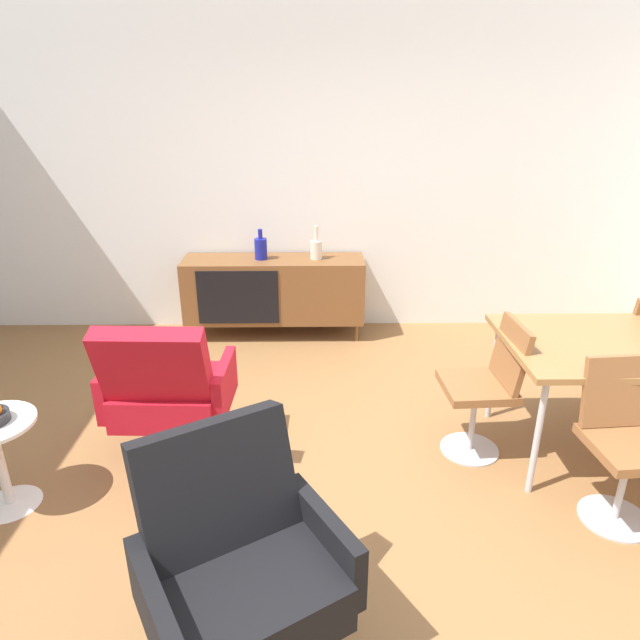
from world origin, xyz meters
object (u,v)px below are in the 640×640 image
vase_cobalt (316,248)px  vase_sculptural_dark (261,248)px  dining_chair_front_left (625,437)px  armchair_black_shell (238,560)px  lounge_chair_red (167,389)px  dining_chair_near_window (487,384)px  sideboard (274,289)px

vase_cobalt → vase_sculptural_dark: 0.49m
dining_chair_front_left → armchair_black_shell: armchair_black_shell is taller
vase_sculptural_dark → lounge_chair_red: size_ratio=0.28×
armchair_black_shell → dining_chair_front_left: bearing=22.6°
dining_chair_front_left → armchair_black_shell: bearing=-157.4°
vase_sculptural_dark → vase_cobalt: bearing=0.0°
vase_cobalt → dining_chair_near_window: bearing=-61.3°
vase_sculptural_dark → dining_chair_front_left: bearing=-49.9°
vase_cobalt → dining_chair_front_left: 2.87m
lounge_chair_red → sideboard: bearing=74.7°
dining_chair_front_left → sideboard: bearing=128.7°
vase_cobalt → dining_chair_front_left: vase_cobalt is taller
vase_cobalt → vase_sculptural_dark: vase_cobalt is taller
sideboard → dining_chair_front_left: 3.07m
lounge_chair_red → armchair_black_shell: 1.42m
sideboard → vase_cobalt: size_ratio=5.45×
dining_chair_near_window → armchair_black_shell: armchair_black_shell is taller
sideboard → vase_cobalt: vase_cobalt is taller
sideboard → dining_chair_near_window: dining_chair_near_window is taller
sideboard → lounge_chair_red: lounge_chair_red is taller
vase_cobalt → lounge_chair_red: (-0.89, -1.87, -0.35)m
dining_chair_near_window → dining_chair_front_left: same height
dining_chair_near_window → dining_chair_front_left: bearing=-46.5°
sideboard → vase_sculptural_dark: vase_sculptural_dark is taller
vase_sculptural_dark → armchair_black_shell: 3.20m
lounge_chair_red → armchair_black_shell: (0.58, -1.30, 0.00)m
dining_chair_front_left → lounge_chair_red: size_ratio=0.90×
vase_sculptural_dark → lounge_chair_red: vase_sculptural_dark is taller
sideboard → armchair_black_shell: bearing=-88.8°
lounge_chair_red → armchair_black_shell: same height
sideboard → vase_sculptural_dark: 0.39m
dining_chair_front_left → vase_sculptural_dark: bearing=130.1°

